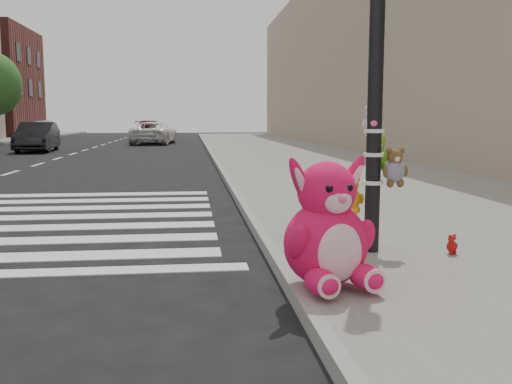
{
  "coord_description": "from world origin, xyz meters",
  "views": [
    {
      "loc": [
        0.65,
        -4.08,
        1.57
      ],
      "look_at": [
        1.39,
        2.23,
        0.75
      ],
      "focal_mm": 40.0,
      "sensor_mm": 36.0,
      "label": 1
    }
  ],
  "objects": [
    {
      "name": "ground",
      "position": [
        0.0,
        0.0,
        0.0
      ],
      "size": [
        120.0,
        120.0,
        0.0
      ],
      "primitive_type": "plane",
      "color": "black",
      "rests_on": "ground"
    },
    {
      "name": "sidewalk_near",
      "position": [
        5.0,
        10.0,
        0.07
      ],
      "size": [
        7.0,
        80.0,
        0.14
      ],
      "primitive_type": "cube",
      "color": "slate",
      "rests_on": "ground"
    },
    {
      "name": "curb_edge",
      "position": [
        1.55,
        10.0,
        0.07
      ],
      "size": [
        0.12,
        80.0,
        0.15
      ],
      "primitive_type": "cube",
      "color": "gray",
      "rests_on": "ground"
    },
    {
      "name": "bld_near",
      "position": [
        10.5,
        20.0,
        5.0
      ],
      "size": [
        5.0,
        60.0,
        10.0
      ],
      "primitive_type": "cube",
      "color": "tan",
      "rests_on": "ground"
    },
    {
      "name": "signal_pole",
      "position": [
        2.61,
        1.82,
        1.77
      ],
      "size": [
        0.7,
        0.49,
        4.0
      ],
      "color": "black",
      "rests_on": "sidewalk_near"
    },
    {
      "name": "pink_bunny",
      "position": [
        1.81,
        0.57,
        0.61
      ],
      "size": [
        0.87,
        0.97,
        1.15
      ],
      "rotation": [
        0.0,
        0.0,
        0.25
      ],
      "color": "#F41458",
      "rests_on": "sidewalk_near"
    },
    {
      "name": "red_teddy",
      "position": [
        3.4,
        1.55,
        0.25
      ],
      "size": [
        0.18,
        0.15,
        0.22
      ],
      "primitive_type": null,
      "rotation": [
        0.0,
        0.0,
        0.41
      ],
      "color": "#B61612",
      "rests_on": "sidewalk_near"
    },
    {
      "name": "car_dark_far",
      "position": [
        -6.5,
        23.95,
        0.7
      ],
      "size": [
        1.77,
        4.34,
        1.4
      ],
      "primitive_type": "imported",
      "rotation": [
        0.0,
        0.0,
        0.07
      ],
      "color": "black",
      "rests_on": "ground"
    },
    {
      "name": "car_white_near",
      "position": [
        -1.51,
        31.52,
        0.68
      ],
      "size": [
        2.84,
        5.13,
        1.36
      ],
      "primitive_type": "imported",
      "rotation": [
        0.0,
        0.0,
        3.02
      ],
      "color": "white",
      "rests_on": "ground"
    },
    {
      "name": "car_maroon_near",
      "position": [
        -2.57,
        43.33,
        0.7
      ],
      "size": [
        2.2,
        4.91,
        1.4
      ],
      "primitive_type": "imported",
      "rotation": [
        0.0,
        0.0,
        3.09
      ],
      "color": "maroon",
      "rests_on": "ground"
    },
    {
      "name": "car_silver_deep",
      "position": [
        -9.8,
        38.7,
        0.77
      ],
      "size": [
        2.54,
        4.77,
        1.55
      ],
      "primitive_type": "imported",
      "rotation": [
        0.0,
        0.0,
        0.16
      ],
      "color": "silver",
      "rests_on": "ground"
    }
  ]
}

